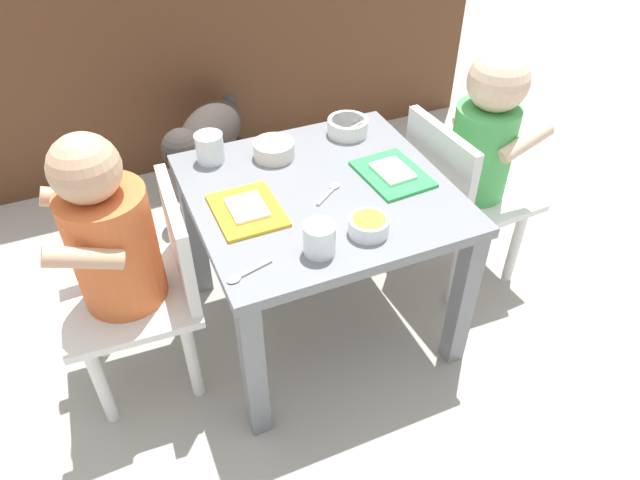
{
  "coord_description": "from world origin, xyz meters",
  "views": [
    {
      "loc": [
        -0.43,
        -1.0,
        1.2
      ],
      "look_at": [
        0.0,
        0.0,
        0.28
      ],
      "focal_mm": 33.2,
      "sensor_mm": 36.0,
      "label": 1
    }
  ],
  "objects_px": {
    "dog": "(206,137)",
    "dining_table": "(320,215)",
    "water_cup_right": "(210,149)",
    "veggie_bowl_near": "(348,126)",
    "spoon_by_right_tray": "(245,274)",
    "food_tray_left": "(247,210)",
    "spoon_by_left_tray": "(330,191)",
    "seated_child_left": "(118,245)",
    "food_tray_right": "(393,173)",
    "cereal_bowl_right_side": "(369,225)",
    "seated_child_right": "(479,147)",
    "veggie_bowl_far": "(274,149)",
    "water_cup_left": "(319,241)"
  },
  "relations": [
    {
      "from": "dog",
      "to": "dining_table",
      "type": "bearing_deg",
      "value": -81.45
    },
    {
      "from": "water_cup_right",
      "to": "veggie_bowl_near",
      "type": "bearing_deg",
      "value": -2.57
    },
    {
      "from": "veggie_bowl_near",
      "to": "spoon_by_right_tray",
      "type": "xyz_separation_m",
      "value": [
        -0.4,
        -0.4,
        -0.02
      ]
    },
    {
      "from": "food_tray_left",
      "to": "veggie_bowl_near",
      "type": "bearing_deg",
      "value": 32.32
    },
    {
      "from": "veggie_bowl_near",
      "to": "spoon_by_left_tray",
      "type": "height_order",
      "value": "veggie_bowl_near"
    },
    {
      "from": "seated_child_left",
      "to": "food_tray_right",
      "type": "xyz_separation_m",
      "value": [
        0.62,
        -0.02,
        0.02
      ]
    },
    {
      "from": "cereal_bowl_right_side",
      "to": "veggie_bowl_near",
      "type": "bearing_deg",
      "value": 70.74
    },
    {
      "from": "seated_child_right",
      "to": "dog",
      "type": "bearing_deg",
      "value": 129.55
    },
    {
      "from": "seated_child_right",
      "to": "seated_child_left",
      "type": "bearing_deg",
      "value": -178.6
    },
    {
      "from": "spoon_by_right_tray",
      "to": "veggie_bowl_far",
      "type": "bearing_deg",
      "value": 62.49
    },
    {
      "from": "water_cup_left",
      "to": "veggie_bowl_far",
      "type": "xyz_separation_m",
      "value": [
        0.04,
        0.36,
        -0.01
      ]
    },
    {
      "from": "seated_child_right",
      "to": "food_tray_right",
      "type": "distance_m",
      "value": 0.27
    },
    {
      "from": "water_cup_left",
      "to": "spoon_by_right_tray",
      "type": "height_order",
      "value": "water_cup_left"
    },
    {
      "from": "seated_child_right",
      "to": "food_tray_right",
      "type": "bearing_deg",
      "value": -171.55
    },
    {
      "from": "dog",
      "to": "spoon_by_left_tray",
      "type": "bearing_deg",
      "value": -80.55
    },
    {
      "from": "dining_table",
      "to": "dog",
      "type": "bearing_deg",
      "value": 98.55
    },
    {
      "from": "seated_child_left",
      "to": "cereal_bowl_right_side",
      "type": "distance_m",
      "value": 0.51
    },
    {
      "from": "food_tray_left",
      "to": "food_tray_right",
      "type": "bearing_deg",
      "value": 0.0
    },
    {
      "from": "spoon_by_right_tray",
      "to": "water_cup_right",
      "type": "bearing_deg",
      "value": 83.39
    },
    {
      "from": "dog",
      "to": "veggie_bowl_far",
      "type": "relative_size",
      "value": 3.79
    },
    {
      "from": "seated_child_left",
      "to": "water_cup_left",
      "type": "bearing_deg",
      "value": -28.66
    },
    {
      "from": "dining_table",
      "to": "spoon_by_left_tray",
      "type": "relative_size",
      "value": 6.55
    },
    {
      "from": "water_cup_right",
      "to": "veggie_bowl_near",
      "type": "relative_size",
      "value": 0.67
    },
    {
      "from": "food_tray_right",
      "to": "veggie_bowl_far",
      "type": "height_order",
      "value": "veggie_bowl_far"
    },
    {
      "from": "seated_child_left",
      "to": "veggie_bowl_near",
      "type": "xyz_separation_m",
      "value": [
        0.61,
        0.2,
        0.04
      ]
    },
    {
      "from": "seated_child_right",
      "to": "veggie_bowl_near",
      "type": "height_order",
      "value": "seated_child_right"
    },
    {
      "from": "water_cup_right",
      "to": "seated_child_left",
      "type": "bearing_deg",
      "value": -140.34
    },
    {
      "from": "seated_child_left",
      "to": "dog",
      "type": "xyz_separation_m",
      "value": [
        0.34,
        0.69,
        -0.2
      ]
    },
    {
      "from": "dining_table",
      "to": "veggie_bowl_far",
      "type": "distance_m",
      "value": 0.2
    },
    {
      "from": "water_cup_left",
      "to": "veggie_bowl_far",
      "type": "height_order",
      "value": "water_cup_left"
    },
    {
      "from": "seated_child_right",
      "to": "spoon_by_right_tray",
      "type": "xyz_separation_m",
      "value": [
        -0.69,
        -0.23,
        0.02
      ]
    },
    {
      "from": "water_cup_right",
      "to": "veggie_bowl_far",
      "type": "xyz_separation_m",
      "value": [
        0.14,
        -0.05,
        -0.01
      ]
    },
    {
      "from": "food_tray_right",
      "to": "water_cup_left",
      "type": "height_order",
      "value": "water_cup_left"
    },
    {
      "from": "seated_child_left",
      "to": "water_cup_right",
      "type": "height_order",
      "value": "seated_child_left"
    },
    {
      "from": "seated_child_left",
      "to": "food_tray_left",
      "type": "distance_m",
      "value": 0.27
    },
    {
      "from": "dog",
      "to": "spoon_by_right_tray",
      "type": "height_order",
      "value": "spoon_by_right_tray"
    },
    {
      "from": "cereal_bowl_right_side",
      "to": "seated_child_right",
      "type": "bearing_deg",
      "value": 26.2
    },
    {
      "from": "dog",
      "to": "cereal_bowl_right_side",
      "type": "bearing_deg",
      "value": -81.3
    },
    {
      "from": "veggie_bowl_far",
      "to": "seated_child_left",
      "type": "bearing_deg",
      "value": -157.41
    },
    {
      "from": "veggie_bowl_near",
      "to": "spoon_by_right_tray",
      "type": "distance_m",
      "value": 0.57
    },
    {
      "from": "food_tray_right",
      "to": "seated_child_right",
      "type": "bearing_deg",
      "value": 8.45
    },
    {
      "from": "food_tray_right",
      "to": "spoon_by_right_tray",
      "type": "distance_m",
      "value": 0.46
    },
    {
      "from": "spoon_by_left_tray",
      "to": "veggie_bowl_near",
      "type": "bearing_deg",
      "value": 55.91
    },
    {
      "from": "water_cup_left",
      "to": "seated_child_left",
      "type": "bearing_deg",
      "value": 151.34
    },
    {
      "from": "food_tray_right",
      "to": "veggie_bowl_far",
      "type": "bearing_deg",
      "value": 140.5
    },
    {
      "from": "veggie_bowl_near",
      "to": "spoon_by_left_tray",
      "type": "distance_m",
      "value": 0.26
    },
    {
      "from": "seated_child_right",
      "to": "veggie_bowl_far",
      "type": "height_order",
      "value": "seated_child_right"
    },
    {
      "from": "water_cup_left",
      "to": "water_cup_right",
      "type": "relative_size",
      "value": 0.95
    },
    {
      "from": "dog",
      "to": "veggie_bowl_near",
      "type": "relative_size",
      "value": 3.66
    },
    {
      "from": "food_tray_right",
      "to": "veggie_bowl_far",
      "type": "relative_size",
      "value": 1.88
    }
  ]
}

